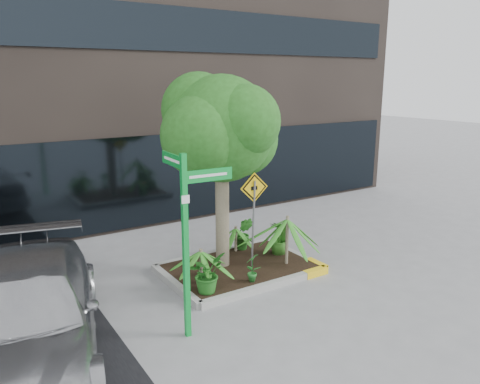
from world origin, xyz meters
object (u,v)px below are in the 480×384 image
parked_car (26,316)px  cattle_sign (254,204)px  tree (221,129)px  street_sign_post (187,225)px

parked_car → cattle_sign: size_ratio=2.42×
tree → cattle_sign: (0.51, -0.50, -1.61)m
tree → parked_car: 5.14m
parked_car → cattle_sign: 4.96m
parked_car → cattle_sign: cattle_sign is taller
tree → cattle_sign: size_ratio=2.04×
tree → street_sign_post: (-1.85, -2.02, -1.28)m
tree → street_sign_post: tree is taller
street_sign_post → cattle_sign: (2.36, 1.52, -0.33)m
cattle_sign → street_sign_post: bearing=-141.5°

